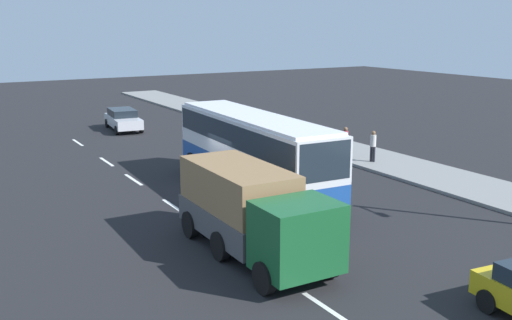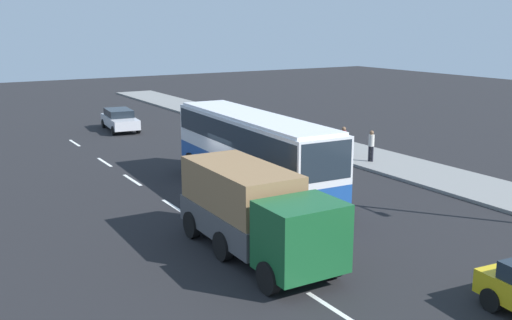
# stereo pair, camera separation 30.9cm
# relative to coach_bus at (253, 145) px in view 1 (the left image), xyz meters

# --- Properties ---
(ground_plane) EXTENTS (120.00, 120.00, 0.00)m
(ground_plane) POSITION_rel_coach_bus_xyz_m (-0.99, -0.80, -2.19)
(ground_plane) COLOR black
(sidewalk_curb) EXTENTS (80.00, 4.00, 0.15)m
(sidewalk_curb) POSITION_rel_coach_bus_xyz_m (-0.99, 9.14, -2.11)
(sidewalk_curb) COLOR gray
(sidewalk_curb) RESTS_ON ground_plane
(lane_centreline) EXTENTS (43.11, 0.16, 0.01)m
(lane_centreline) POSITION_rel_coach_bus_xyz_m (3.33, -3.95, -2.18)
(lane_centreline) COLOR white
(lane_centreline) RESTS_ON ground_plane
(coach_bus) EXTENTS (11.45, 3.08, 3.54)m
(coach_bus) POSITION_rel_coach_bus_xyz_m (0.00, 0.00, 0.00)
(coach_bus) COLOR #1E4C9E
(coach_bus) RESTS_ON ground_plane
(cargo_truck) EXTENTS (7.06, 2.61, 2.83)m
(cargo_truck) POSITION_rel_coach_bus_xyz_m (6.36, -3.78, -0.64)
(cargo_truck) COLOR #19592D
(cargo_truck) RESTS_ON ground_plane
(car_silver_hatch) EXTENTS (4.81, 2.29, 1.49)m
(car_silver_hatch) POSITION_rel_coach_bus_xyz_m (-18.68, 0.09, -1.39)
(car_silver_hatch) COLOR silver
(car_silver_hatch) RESTS_ON ground_plane
(pedestrian_near_curb) EXTENTS (0.32, 0.32, 1.70)m
(pedestrian_near_curb) POSITION_rel_coach_bus_xyz_m (-1.40, 8.34, -1.06)
(pedestrian_near_curb) COLOR black
(pedestrian_near_curb) RESTS_ON sidewalk_curb
(pedestrian_at_crossing) EXTENTS (0.32, 0.32, 1.75)m
(pedestrian_at_crossing) POSITION_rel_coach_bus_xyz_m (-2.88, 7.62, -1.02)
(pedestrian_at_crossing) COLOR black
(pedestrian_at_crossing) RESTS_ON sidewalk_curb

